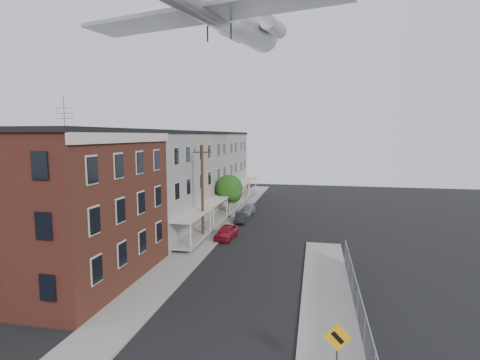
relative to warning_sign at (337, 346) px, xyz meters
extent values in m
plane|color=black|center=(-5.60, 1.03, -1.88)|extent=(120.00, 120.00, 0.00)
cube|color=gray|center=(-11.10, 25.03, -1.82)|extent=(3.00, 62.00, 0.12)
cube|color=gray|center=(-0.10, 7.03, -1.82)|extent=(3.00, 26.00, 0.12)
cube|color=gray|center=(-9.65, 25.03, -1.81)|extent=(0.15, 62.00, 0.14)
cube|color=gray|center=(-1.55, 7.03, -1.81)|extent=(0.15, 26.00, 0.14)
cube|color=#371211|center=(-17.60, 8.03, 3.12)|extent=(10.00, 12.00, 10.00)
cube|color=black|center=(-17.60, 8.03, 8.27)|extent=(10.30, 12.30, 0.30)
cube|color=beige|center=(-12.52, 8.03, 7.82)|extent=(0.16, 12.20, 0.60)
cylinder|color=#515156|center=(-15.60, 6.03, 9.27)|extent=(0.04, 0.04, 2.00)
cube|color=slate|center=(-17.60, 17.53, 3.12)|extent=(10.00, 7.00, 10.00)
cube|color=black|center=(-17.60, 17.53, 8.27)|extent=(10.25, 7.00, 0.30)
cube|color=gray|center=(-11.70, 17.53, -1.33)|extent=(1.80, 6.40, 0.25)
cube|color=beige|center=(-11.70, 17.53, 0.87)|extent=(1.90, 6.50, 0.15)
cube|color=gray|center=(-17.60, 24.53, 3.12)|extent=(10.00, 7.00, 10.00)
cube|color=black|center=(-17.60, 24.53, 8.27)|extent=(10.25, 7.00, 0.30)
cube|color=gray|center=(-11.70, 24.53, -1.33)|extent=(1.80, 6.40, 0.25)
cube|color=beige|center=(-11.70, 24.53, 0.87)|extent=(1.90, 6.50, 0.15)
cube|color=slate|center=(-17.60, 31.53, 3.12)|extent=(10.00, 7.00, 10.00)
cube|color=black|center=(-17.60, 31.53, 8.27)|extent=(10.25, 7.00, 0.30)
cube|color=gray|center=(-11.70, 31.53, -1.33)|extent=(1.80, 6.40, 0.25)
cube|color=beige|center=(-11.70, 31.53, 0.87)|extent=(1.90, 6.50, 0.15)
cube|color=gray|center=(-17.60, 38.53, 3.12)|extent=(10.00, 7.00, 10.00)
cube|color=black|center=(-17.60, 38.53, 8.27)|extent=(10.25, 7.00, 0.30)
cube|color=gray|center=(-11.70, 38.53, -1.33)|extent=(1.80, 6.40, 0.25)
cube|color=beige|center=(-11.70, 38.53, 0.87)|extent=(1.90, 6.50, 0.15)
cube|color=slate|center=(-17.60, 45.53, 3.12)|extent=(10.00, 7.00, 10.00)
cube|color=black|center=(-17.60, 45.53, 8.27)|extent=(10.25, 7.00, 0.30)
cube|color=gray|center=(-11.70, 45.53, -1.33)|extent=(1.80, 6.40, 0.25)
cube|color=beige|center=(-11.70, 45.53, 0.87)|extent=(1.90, 6.50, 0.15)
cylinder|color=gray|center=(1.40, 3.03, -0.93)|extent=(0.06, 0.06, 1.90)
cylinder|color=gray|center=(1.40, 6.03, -0.93)|extent=(0.06, 0.06, 1.90)
cylinder|color=gray|center=(1.40, 9.03, -0.93)|extent=(0.06, 0.06, 1.90)
cylinder|color=gray|center=(1.40, 12.03, -0.93)|extent=(0.06, 0.06, 1.90)
cylinder|color=gray|center=(1.40, 15.03, -0.93)|extent=(0.06, 0.06, 1.90)
cube|color=gray|center=(1.40, 6.03, -0.03)|extent=(0.04, 18.00, 0.04)
cube|color=gray|center=(1.40, 6.03, -0.93)|extent=(0.02, 18.00, 1.80)
cylinder|color=#515156|center=(0.00, 0.03, -0.58)|extent=(0.07, 0.07, 2.60)
cube|color=#F0A40C|center=(0.00, -0.01, 0.37)|extent=(1.10, 0.03, 1.10)
cube|color=black|center=(0.00, -0.03, 0.37)|extent=(0.52, 0.02, 0.52)
cylinder|color=black|center=(-11.20, 19.03, 2.62)|extent=(0.26, 0.26, 9.00)
cube|color=black|center=(-11.20, 19.03, 6.42)|extent=(1.80, 0.12, 0.12)
cylinder|color=black|center=(-11.90, 19.03, 6.62)|extent=(0.08, 0.08, 0.25)
cylinder|color=black|center=(-10.50, 19.03, 6.62)|extent=(0.08, 0.08, 0.25)
cylinder|color=black|center=(-11.00, 29.03, -0.68)|extent=(0.24, 0.24, 2.40)
sphere|color=#194612|center=(-11.00, 29.03, 1.72)|extent=(3.20, 3.20, 3.20)
sphere|color=#194612|center=(-10.50, 28.73, 1.16)|extent=(2.24, 2.24, 2.24)
imported|color=maroon|center=(-9.20, 20.09, -1.22)|extent=(1.84, 3.97, 1.32)
imported|color=black|center=(-9.20, 26.91, -1.34)|extent=(1.54, 3.43, 1.09)
imported|color=slate|center=(-9.20, 31.41, -1.33)|extent=(1.86, 3.92, 1.11)
cylinder|color=silver|center=(-10.66, 21.41, 19.83)|extent=(9.53, 25.80, 3.43)
cone|color=silver|center=(-7.56, 33.90, 19.83)|extent=(4.10, 3.95, 3.43)
cube|color=#939399|center=(-11.04, 19.85, 18.76)|extent=(26.06, 10.57, 0.38)
cylinder|color=#939399|center=(-10.96, 30.88, 20.05)|extent=(2.70, 4.58, 1.72)
cylinder|color=#939399|center=(-5.96, 29.64, 20.05)|extent=(2.70, 4.58, 1.72)
cube|color=silver|center=(-7.69, 33.38, 22.84)|extent=(1.24, 4.02, 6.00)
camera|label=1|loc=(-0.96, -13.82, 7.99)|focal=28.00mm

